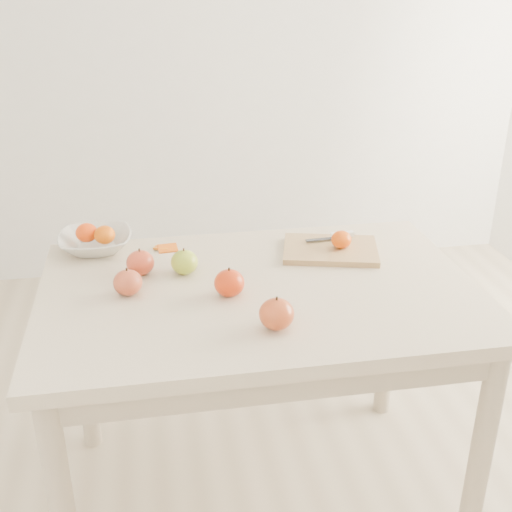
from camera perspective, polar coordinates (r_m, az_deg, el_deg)
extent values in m
plane|color=#C6B293|center=(2.22, 0.24, -20.24)|extent=(3.50, 3.50, 0.00)
plane|color=white|center=(3.32, -5.47, 20.79)|extent=(3.50, 0.00, 3.50)
cube|color=beige|center=(1.78, 0.28, -3.30)|extent=(1.20, 0.80, 0.04)
cylinder|color=#BCAA8E|center=(2.25, -15.15, -8.77)|extent=(0.06, 0.06, 0.71)
cylinder|color=#BCAA8E|center=(2.39, 11.72, -6.39)|extent=(0.06, 0.06, 0.71)
cylinder|color=#BCAA8E|center=(1.89, 19.30, -16.68)|extent=(0.06, 0.06, 0.71)
cube|color=tan|center=(1.99, 6.62, 0.56)|extent=(0.33, 0.27, 0.02)
ellipsoid|color=#DD5807|center=(1.97, 7.59, 1.47)|extent=(0.06, 0.06, 0.05)
imported|color=silver|center=(2.04, -14.06, 1.23)|extent=(0.22, 0.22, 0.05)
ellipsoid|color=#E53C08|center=(2.04, -14.83, 2.03)|extent=(0.07, 0.07, 0.06)
ellipsoid|color=orange|center=(2.02, -13.31, 1.85)|extent=(0.06, 0.06, 0.06)
cube|color=#E35D10|center=(2.01, -7.85, 0.58)|extent=(0.06, 0.05, 0.01)
cube|color=orange|center=(2.02, -8.40, 0.68)|extent=(0.05, 0.05, 0.01)
cube|color=white|center=(2.06, 7.67, 1.91)|extent=(0.08, 0.02, 0.01)
cube|color=#36383E|center=(2.02, 5.72, 1.49)|extent=(0.10, 0.02, 0.00)
ellipsoid|color=olive|center=(1.84, -6.38, -0.54)|extent=(0.08, 0.08, 0.07)
ellipsoid|color=maroon|center=(1.75, -11.33, -2.33)|extent=(0.08, 0.08, 0.07)
ellipsoid|color=maroon|center=(1.85, -10.25, -0.60)|extent=(0.08, 0.08, 0.07)
ellipsoid|color=maroon|center=(1.56, 1.84, -5.17)|extent=(0.09, 0.09, 0.08)
ellipsoid|color=#971202|center=(1.71, -2.39, -2.41)|extent=(0.08, 0.08, 0.07)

